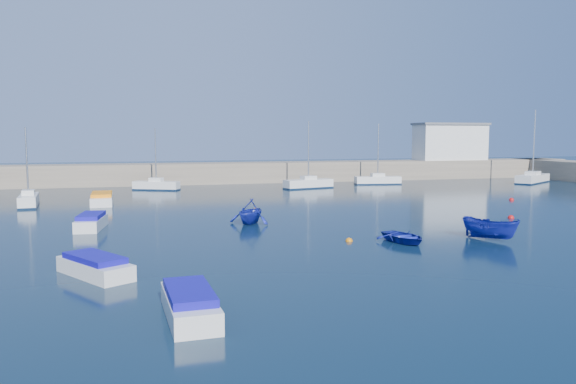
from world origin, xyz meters
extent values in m
plane|color=#0B1F32|center=(0.00, 0.00, 0.00)|extent=(220.00, 220.00, 0.00)
cube|color=#7C6F5E|center=(0.00, 46.00, 1.30)|extent=(96.00, 4.50, 2.60)
cube|color=silver|center=(30.00, 46.00, 5.10)|extent=(10.00, 4.00, 5.00)
cube|color=silver|center=(-22.79, 26.63, 0.51)|extent=(1.92, 5.19, 1.01)
cylinder|color=#B7BABC|center=(-22.79, 26.63, 3.93)|extent=(0.15, 0.15, 5.84)
cube|color=silver|center=(-11.55, 38.60, 0.50)|extent=(5.29, 3.47, 0.99)
cylinder|color=#B7BABC|center=(-11.55, 38.60, 3.96)|extent=(0.15, 0.15, 5.93)
cube|color=silver|center=(5.60, 36.04, 0.52)|extent=(6.11, 3.00, 1.04)
cylinder|color=#B7BABC|center=(5.60, 36.04, 4.42)|extent=(0.15, 0.15, 6.77)
cube|color=silver|center=(15.62, 38.90, 0.50)|extent=(5.88, 2.37, 1.00)
cylinder|color=#B7BABC|center=(15.62, 38.90, 4.28)|extent=(0.15, 0.15, 6.57)
cube|color=silver|center=(35.91, 35.63, 0.54)|extent=(7.17, 5.68, 1.08)
cylinder|color=#B7BABC|center=(35.91, 35.63, 5.25)|extent=(0.15, 0.15, 8.33)
cube|color=silver|center=(-15.54, -0.48, 0.35)|extent=(3.53, 4.42, 0.70)
cube|color=#120D98|center=(-15.54, -0.48, 0.83)|extent=(2.90, 3.47, 0.26)
cube|color=silver|center=(-16.64, 12.80, 0.37)|extent=(1.95, 4.30, 0.74)
cube|color=#120D98|center=(-16.64, 12.80, 0.88)|extent=(1.75, 3.26, 0.28)
cube|color=silver|center=(-16.72, 26.49, 0.39)|extent=(1.90, 5.20, 0.77)
cube|color=orange|center=(-16.72, 26.49, 0.92)|extent=(1.79, 3.90, 0.29)
cube|color=silver|center=(-12.04, -7.23, 0.37)|extent=(1.73, 4.44, 0.75)
cube|color=#120D98|center=(-12.04, -7.23, 0.89)|extent=(1.60, 3.35, 0.28)
imported|color=#162199|center=(1.12, 3.02, 0.33)|extent=(2.90, 3.62, 0.67)
imported|color=#162199|center=(-6.06, 12.16, 0.87)|extent=(4.24, 4.35, 1.74)
imported|color=#162199|center=(6.40, 2.39, 0.69)|extent=(2.84, 3.77, 1.37)
sphere|color=orange|center=(-1.77, 4.22, 0.00)|extent=(0.43, 0.43, 0.43)
sphere|color=#B70D0E|center=(13.26, 9.63, 0.00)|extent=(0.47, 0.47, 0.47)
sphere|color=orange|center=(-4.21, 19.18, 0.00)|extent=(0.39, 0.39, 0.39)
sphere|color=#B70D0E|center=(20.74, 19.58, 0.00)|extent=(0.47, 0.47, 0.47)
camera|label=1|loc=(-13.66, -26.02, 6.19)|focal=35.00mm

